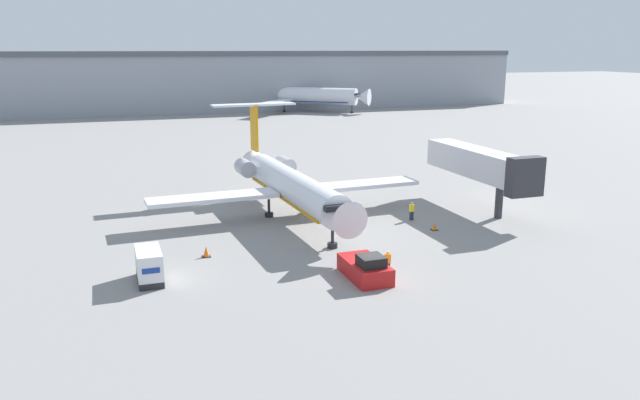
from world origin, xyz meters
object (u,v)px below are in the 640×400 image
worker_near_tug (388,262)px  jet_bridge (481,164)px  airplane_main (290,184)px  worker_by_wing (412,211)px  pushback_tug (365,268)px  traffic_cone_right (434,226)px  traffic_cone_left (206,252)px  airplane_parked_far_left (293,95)px  luggage_cart (149,266)px

worker_near_tug → jet_bridge: bearing=39.6°
airplane_main → worker_by_wing: 11.33m
pushback_tug → worker_by_wing: bearing=51.0°
pushback_tug → traffic_cone_right: (10.13, 8.54, -0.35)m
traffic_cone_left → jet_bridge: (27.01, 5.31, 4.07)m
traffic_cone_left → jet_bridge: 27.83m
airplane_main → pushback_tug: bearing=-89.1°
worker_near_tug → traffic_cone_right: bearing=44.9°
airplane_main → jet_bridge: airplane_main is taller
airplane_parked_far_left → jet_bridge: bearing=-96.5°
traffic_cone_right → airplane_main: bearing=141.4°
traffic_cone_left → airplane_parked_far_left: (38.22, 103.26, 3.44)m
pushback_tug → airplane_parked_far_left: 114.96m
traffic_cone_right → pushback_tug: bearing=-139.9°
worker_near_tug → traffic_cone_left: bearing=145.0°
worker_by_wing → traffic_cone_right: (0.36, -3.53, -0.50)m
airplane_main → airplane_parked_far_left: (29.05, 94.42, 0.74)m
luggage_cart → worker_near_tug: 16.05m
pushback_tug → traffic_cone_left: pushback_tug is taller
pushback_tug → airplane_parked_far_left: (28.79, 111.25, 3.13)m
luggage_cart → traffic_cone_right: 24.32m
airplane_parked_far_left → worker_by_wing: bearing=-100.9°
airplane_main → traffic_cone_right: 13.57m
worker_near_tug → airplane_parked_far_left: (27.05, 111.06, 2.95)m
pushback_tug → worker_near_tug: bearing=6.2°
pushback_tug → luggage_cart: 14.43m
pushback_tug → airplane_parked_far_left: airplane_parked_far_left is taller
luggage_cart → traffic_cone_left: size_ratio=4.21×
traffic_cone_left → airplane_main: bearing=44.0°
jet_bridge → luggage_cart: bearing=-163.9°
traffic_cone_right → jet_bridge: jet_bridge is taller
traffic_cone_right → airplane_parked_far_left: airplane_parked_far_left is taller
worker_near_tug → worker_by_wing: 14.34m
airplane_main → worker_near_tug: (2.00, -16.64, -2.21)m
worker_near_tug → worker_by_wing: worker_near_tug is taller
airplane_main → traffic_cone_right: airplane_main is taller
jet_bridge → traffic_cone_left: bearing=-168.9°
pushback_tug → traffic_cone_right: bearing=40.1°
luggage_cart → airplane_parked_far_left: (42.59, 107.03, 2.73)m
pushback_tug → jet_bridge: (17.59, 13.30, 3.76)m
pushback_tug → traffic_cone_left: size_ratio=5.65×
luggage_cart → worker_near_tug: luggage_cart is taller
worker_near_tug → airplane_parked_far_left: bearing=76.3°
pushback_tug → airplane_parked_far_left: size_ratio=0.14×
pushback_tug → worker_near_tug: (1.74, 0.19, 0.18)m
pushback_tug → worker_by_wing: pushback_tug is taller
airplane_main → worker_near_tug: airplane_main is taller
worker_near_tug → airplane_parked_far_left: 114.35m
worker_by_wing → traffic_cone_right: size_ratio=2.21×
worker_near_tug → traffic_cone_left: worker_near_tug is taller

